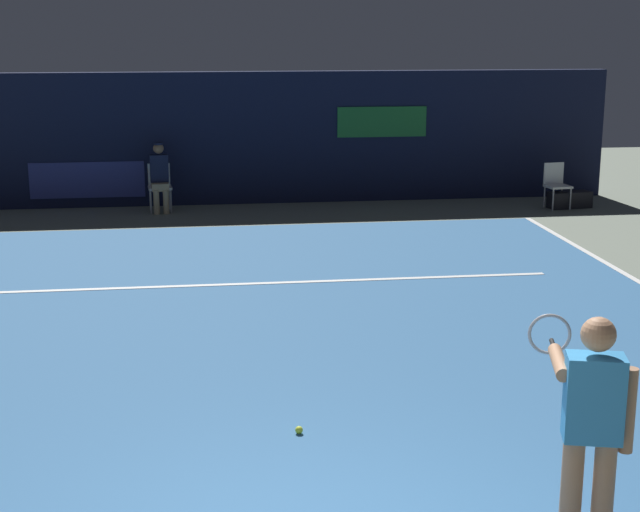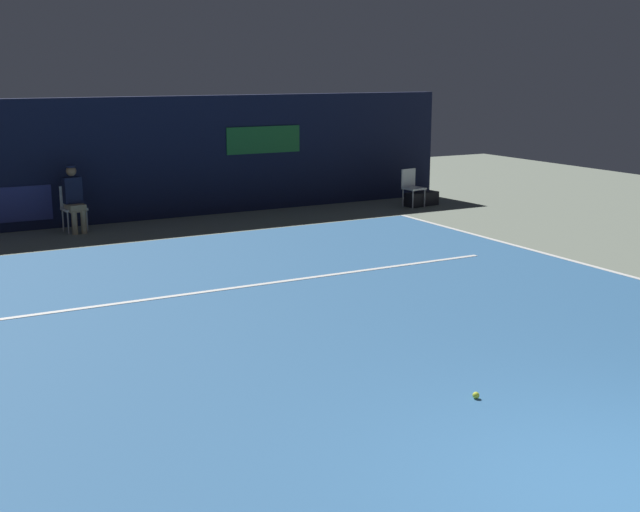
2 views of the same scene
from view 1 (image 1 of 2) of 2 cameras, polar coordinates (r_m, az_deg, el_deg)
The scene contains 9 objects.
ground_plane at distance 11.17m, azimuth -3.85°, elevation -4.58°, with size 31.74×31.74×0.00m, color gray.
court_surface at distance 11.17m, azimuth -3.85°, elevation -4.55°, with size 10.94×12.09×0.01m, color #336699.
line_service at distance 13.19m, azimuth -4.47°, elevation -1.67°, with size 8.53×0.10×0.01m, color white.
back_wall at distance 19.13m, azimuth -5.62°, elevation 6.99°, with size 15.51×0.33×2.60m.
tennis_player at distance 6.41m, azimuth 15.82°, elevation -9.80°, with size 0.51×1.03×1.73m.
line_judge_on_chair at distance 18.47m, azimuth -9.54°, elevation 4.71°, with size 0.47×0.55×1.32m.
courtside_chair_near at distance 19.15m, azimuth 13.90°, elevation 4.26°, with size 0.49×0.47×0.88m.
tennis_ball at distance 8.47m, azimuth -1.26°, elevation -10.33°, with size 0.07×0.07×0.07m, color #CCE033.
equipment_bag at distance 19.32m, azimuth 14.65°, elevation 3.27°, with size 0.84×0.32×0.32m, color black.
Camera 1 is at (-0.66, -5.55, 3.48)m, focal length 53.69 mm.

